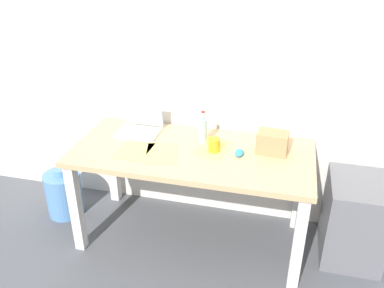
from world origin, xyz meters
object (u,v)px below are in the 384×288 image
desk (192,163)px  computer_mouse (239,153)px  laptop_left (140,127)px  cardboard_box (272,142)px  filing_cabinet (354,219)px  water_cooler_jug (64,193)px  beer_bottle (203,131)px  coffee_mug (214,145)px

desk → computer_mouse: computer_mouse is taller
desk → laptop_left: (-0.45, 0.19, 0.15)m
cardboard_box → filing_cabinet: bearing=-1.5°
cardboard_box → water_cooler_jug: cardboard_box is taller
desk → beer_bottle: (0.05, 0.12, 0.20)m
coffee_mug → water_cooler_jug: bearing=179.4°
beer_bottle → coffee_mug: 0.15m
coffee_mug → laptop_left: bearing=164.7°
laptop_left → beer_bottle: (0.49, -0.07, 0.06)m
desk → beer_bottle: size_ratio=6.70×
desk → filing_cabinet: bearing=4.8°
cardboard_box → coffee_mug: bearing=-167.3°
water_cooler_jug → laptop_left: bearing=13.1°
cardboard_box → beer_bottle: bearing=178.6°
desk → laptop_left: bearing=157.1°
computer_mouse → water_cooler_jug: computer_mouse is taller
laptop_left → filing_cabinet: (1.59, -0.09, -0.49)m
filing_cabinet → cardboard_box: bearing=178.5°
laptop_left → computer_mouse: 0.79m
beer_bottle → coffee_mug: size_ratio=2.59×
laptop_left → cardboard_box: laptop_left is taller
coffee_mug → water_cooler_jug: size_ratio=0.23×
coffee_mug → beer_bottle: bearing=136.0°
computer_mouse → filing_cabinet: (0.82, 0.08, -0.46)m
beer_bottle → cardboard_box: size_ratio=1.20×
filing_cabinet → computer_mouse: bearing=-174.5°
computer_mouse → water_cooler_jug: size_ratio=0.24×
beer_bottle → cardboard_box: bearing=-1.4°
cardboard_box → coffee_mug: cardboard_box is taller
computer_mouse → laptop_left: bearing=168.2°
laptop_left → beer_bottle: size_ratio=1.22×
desk → water_cooler_jug: (-1.09, 0.04, -0.46)m
desk → filing_cabinet: 1.20m
computer_mouse → cardboard_box: (0.21, 0.09, 0.06)m
laptop_left → cardboard_box: 0.98m
coffee_mug → filing_cabinet: coffee_mug is taller
cardboard_box → water_cooler_jug: 1.74m
desk → computer_mouse: size_ratio=16.49×
cardboard_box → desk: bearing=-168.2°
desk → filing_cabinet: size_ratio=2.73×
desk → coffee_mug: bearing=9.6°
desk → computer_mouse: (0.32, 0.02, 0.12)m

